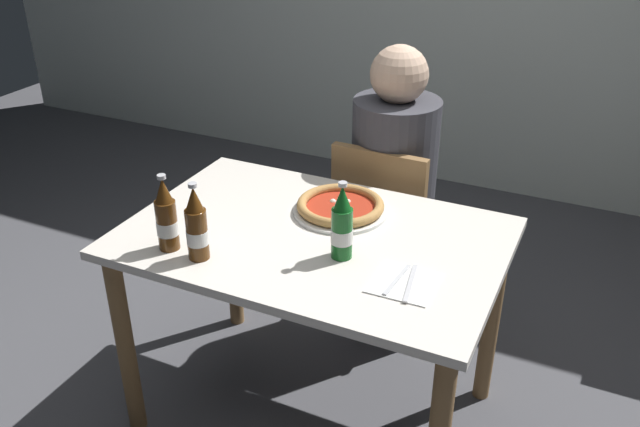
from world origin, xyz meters
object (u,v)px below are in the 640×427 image
(beer_bottle_left, at_px, (197,227))
(beer_bottle_right, at_px, (166,218))
(chair_behind_table, at_px, (386,226))
(diner_seated, at_px, (392,198))
(pizza_margherita_near, at_px, (340,207))
(beer_bottle_center, at_px, (342,226))
(dining_table_main, at_px, (313,264))
(napkin_with_cutlery, at_px, (404,282))

(beer_bottle_left, height_order, beer_bottle_right, same)
(chair_behind_table, xyz_separation_m, diner_seated, (0.00, 0.05, 0.10))
(beer_bottle_right, bearing_deg, diner_seated, 66.59)
(pizza_margherita_near, relative_size, beer_bottle_center, 1.30)
(pizza_margherita_near, bearing_deg, dining_table_main, -96.25)
(chair_behind_table, relative_size, napkin_with_cutlery, 4.48)
(pizza_margherita_near, bearing_deg, chair_behind_table, 87.79)
(dining_table_main, distance_m, beer_bottle_right, 0.50)
(pizza_margherita_near, bearing_deg, napkin_with_cutlery, -43.36)
(chair_behind_table, xyz_separation_m, napkin_with_cutlery, (0.32, -0.75, 0.27))
(chair_behind_table, bearing_deg, beer_bottle_left, 74.07)
(beer_bottle_left, relative_size, beer_bottle_center, 1.00)
(chair_behind_table, distance_m, pizza_margherita_near, 0.52)
(beer_bottle_center, relative_size, beer_bottle_right, 1.00)
(chair_behind_table, xyz_separation_m, beer_bottle_left, (-0.28, -0.88, 0.37))
(chair_behind_table, height_order, beer_bottle_right, beer_bottle_right)
(diner_seated, relative_size, beer_bottle_left, 4.89)
(chair_behind_table, height_order, beer_bottle_center, beer_bottle_center)
(diner_seated, height_order, pizza_margherita_near, diner_seated)
(diner_seated, bearing_deg, dining_table_main, -93.30)
(beer_bottle_left, relative_size, napkin_with_cutlery, 1.30)
(dining_table_main, bearing_deg, diner_seated, 86.70)
(dining_table_main, xyz_separation_m, napkin_with_cutlery, (0.35, -0.14, 0.12))
(chair_behind_table, relative_size, beer_bottle_left, 3.44)
(beer_bottle_center, distance_m, napkin_with_cutlery, 0.25)
(napkin_with_cutlery, bearing_deg, dining_table_main, 157.89)
(pizza_margherita_near, bearing_deg, beer_bottle_right, -131.11)
(diner_seated, bearing_deg, beer_bottle_left, -107.07)
(beer_bottle_center, height_order, beer_bottle_right, same)
(pizza_margherita_near, xyz_separation_m, beer_bottle_center, (0.12, -0.26, 0.08))
(beer_bottle_left, bearing_deg, chair_behind_table, 72.16)
(chair_behind_table, xyz_separation_m, beer_bottle_right, (-0.40, -0.87, 0.37))
(beer_bottle_center, bearing_deg, dining_table_main, 147.62)
(dining_table_main, xyz_separation_m, chair_behind_table, (0.04, 0.61, -0.15))
(napkin_with_cutlery, bearing_deg, beer_bottle_center, 165.21)
(beer_bottle_left, bearing_deg, diner_seated, 72.93)
(chair_behind_table, relative_size, pizza_margherita_near, 2.65)
(dining_table_main, bearing_deg, napkin_with_cutlery, -22.11)
(diner_seated, height_order, beer_bottle_right, diner_seated)
(beer_bottle_right, relative_size, napkin_with_cutlery, 1.30)
(beer_bottle_left, xyz_separation_m, beer_bottle_center, (0.38, 0.19, 0.00))
(chair_behind_table, distance_m, napkin_with_cutlery, 0.86)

